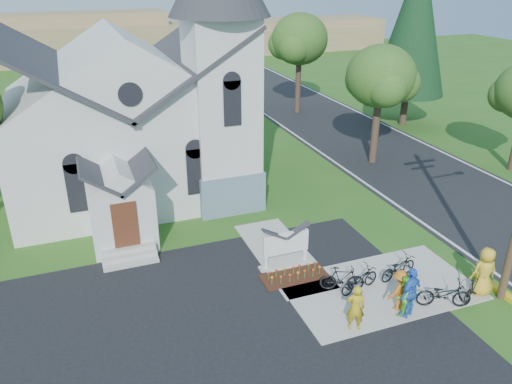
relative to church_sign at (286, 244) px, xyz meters
name	(u,v)px	position (x,y,z in m)	size (l,w,h in m)	color
ground	(352,305)	(1.20, -3.20, -1.03)	(120.00, 120.00, 0.00)	#2D601B
road	(367,144)	(11.20, 11.80, -1.02)	(8.00, 90.00, 0.02)	black
sidewalk	(380,288)	(2.70, -2.70, -1.00)	(7.00, 4.00, 0.05)	#ACA59B
church	(132,95)	(-4.28, 9.28, 4.22)	(12.35, 12.00, 13.00)	silver
church_sign	(286,244)	(0.00, 0.00, 0.00)	(2.20, 0.40, 1.70)	#ACA59B
flower_bed	(294,277)	(0.00, -0.90, -0.99)	(2.60, 1.10, 0.07)	#32170D
tree_road_near	(381,77)	(9.70, 8.80, 4.18)	(4.00, 4.00, 7.05)	#3D2A21
tree_road_mid	(300,40)	(10.20, 20.80, 4.75)	(4.40, 4.40, 7.80)	#3D2A21
conifer	(415,23)	(16.20, 14.80, 6.36)	(5.20, 5.20, 12.40)	#3D2A21
distant_hills	(156,39)	(4.56, 53.13, 1.15)	(61.00, 10.00, 5.60)	olive
cyclist_0	(356,307)	(0.58, -4.33, -0.14)	(0.61, 0.40, 1.67)	#BA9A15
bike_0	(359,280)	(1.85, -2.54, -0.51)	(0.62, 1.77, 0.93)	black
cyclist_1	(403,296)	(2.49, -4.27, -0.22)	(0.74, 0.58, 1.52)	#5DD227
bike_1	(342,279)	(1.25, -2.31, -0.48)	(0.46, 1.64, 0.99)	black
cyclist_2	(410,292)	(2.65, -4.40, -0.03)	(1.11, 0.46, 1.89)	blue
bike_2	(398,267)	(3.68, -2.35, -0.52)	(0.61, 1.75, 0.92)	black
cyclist_3	(399,290)	(2.56, -3.95, -0.21)	(0.99, 0.57, 1.53)	#CE6616
bike_3	(474,288)	(5.46, -4.40, -0.54)	(0.42, 1.47, 0.88)	black
cyclist_4	(484,272)	(5.90, -4.31, -0.02)	(0.93, 0.61, 1.91)	gold
bike_4	(444,294)	(4.11, -4.40, -0.48)	(0.66, 1.90, 1.00)	black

